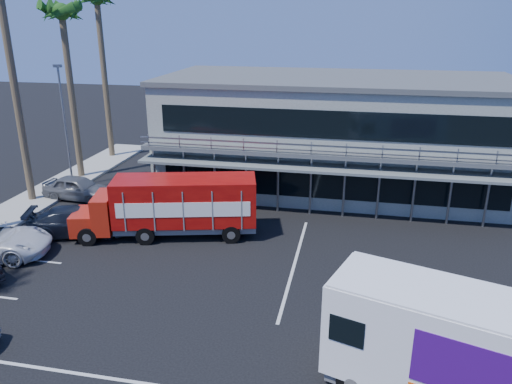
# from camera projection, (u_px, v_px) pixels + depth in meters

# --- Properties ---
(ground) EXTENTS (120.00, 120.00, 0.00)m
(ground) POSITION_uv_depth(u_px,v_px,m) (238.00, 292.00, 21.01)
(ground) COLOR black
(ground) RESTS_ON ground
(building) EXTENTS (22.40, 12.00, 7.30)m
(building) POSITION_uv_depth(u_px,v_px,m) (335.00, 133.00, 32.99)
(building) COLOR gray
(building) RESTS_ON ground
(curb_strip) EXTENTS (3.00, 32.00, 0.16)m
(curb_strip) POSITION_uv_depth(u_px,v_px,m) (15.00, 211.00, 29.37)
(curb_strip) COLOR #A5A399
(curb_strip) RESTS_ON ground
(palm_e) EXTENTS (2.80, 2.80, 12.25)m
(palm_e) POSITION_uv_depth(u_px,v_px,m) (63.00, 22.00, 32.25)
(palm_e) COLOR brown
(palm_e) RESTS_ON ground
(palm_f) EXTENTS (2.80, 2.80, 13.25)m
(palm_f) POSITION_uv_depth(u_px,v_px,m) (98.00, 8.00, 37.10)
(palm_f) COLOR brown
(palm_f) RESTS_ON ground
(light_pole_far) EXTENTS (0.50, 0.25, 8.09)m
(light_pole_far) POSITION_uv_depth(u_px,v_px,m) (65.00, 121.00, 32.34)
(light_pole_far) COLOR gray
(light_pole_far) RESTS_ON ground
(red_truck) EXTENTS (9.66, 4.38, 3.17)m
(red_truck) POSITION_uv_depth(u_px,v_px,m) (173.00, 205.00, 25.77)
(red_truck) COLOR #B41E0E
(red_truck) RESTS_ON ground
(white_van) EXTENTS (7.92, 4.77, 3.66)m
(white_van) POSITION_uv_depth(u_px,v_px,m) (459.00, 351.00, 14.27)
(white_van) COLOR white
(white_van) RESTS_ON ground
(parked_car_d) EXTENTS (5.53, 3.52, 1.49)m
(parked_car_d) POSITION_uv_depth(u_px,v_px,m) (78.00, 221.00, 26.28)
(parked_car_d) COLOR #272C34
(parked_car_d) RESTS_ON ground
(parked_car_e) EXTENTS (4.53, 2.08, 1.51)m
(parked_car_e) POSITION_uv_depth(u_px,v_px,m) (78.00, 188.00, 31.32)
(parked_car_e) COLOR slate
(parked_car_e) RESTS_ON ground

